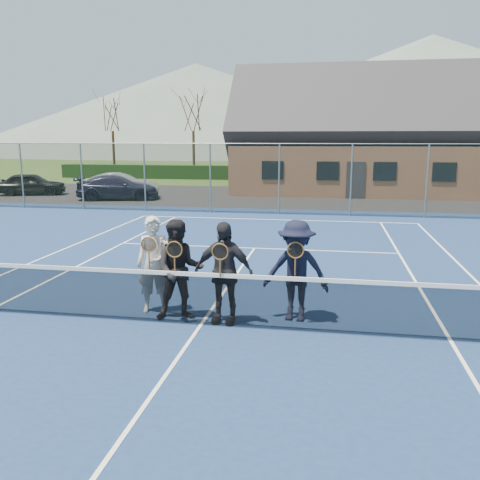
{
  "coord_description": "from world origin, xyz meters",
  "views": [
    {
      "loc": [
        2.12,
        -8.11,
        3.2
      ],
      "look_at": [
        0.43,
        1.5,
        1.25
      ],
      "focal_mm": 38.0,
      "sensor_mm": 36.0,
      "label": 1
    }
  ],
  "objects_px": {
    "car_b": "(120,185)",
    "player_b": "(180,270)",
    "player_d": "(296,271)",
    "clubhouse": "(363,125)",
    "player_c": "(223,272)",
    "tennis_net": "(201,297)",
    "player_a": "(154,264)",
    "car_c": "(118,188)",
    "car_a": "(31,184)"
  },
  "relations": [
    {
      "from": "player_b",
      "to": "player_d",
      "type": "xyz_separation_m",
      "value": [
        2.04,
        0.3,
        -0.0
      ]
    },
    {
      "from": "car_b",
      "to": "player_b",
      "type": "relative_size",
      "value": 2.28
    },
    {
      "from": "car_a",
      "to": "player_b",
      "type": "height_order",
      "value": "player_b"
    },
    {
      "from": "car_c",
      "to": "tennis_net",
      "type": "relative_size",
      "value": 0.37
    },
    {
      "from": "tennis_net",
      "to": "player_b",
      "type": "xyz_separation_m",
      "value": [
        -0.45,
        0.27,
        0.38
      ]
    },
    {
      "from": "tennis_net",
      "to": "clubhouse",
      "type": "relative_size",
      "value": 0.75
    },
    {
      "from": "car_a",
      "to": "clubhouse",
      "type": "relative_size",
      "value": 0.24
    },
    {
      "from": "car_a",
      "to": "player_a",
      "type": "relative_size",
      "value": 2.1
    },
    {
      "from": "car_c",
      "to": "clubhouse",
      "type": "bearing_deg",
      "value": -76.53
    },
    {
      "from": "tennis_net",
      "to": "player_c",
      "type": "relative_size",
      "value": 6.49
    },
    {
      "from": "car_b",
      "to": "player_b",
      "type": "height_order",
      "value": "player_b"
    },
    {
      "from": "player_b",
      "to": "player_d",
      "type": "bearing_deg",
      "value": 8.28
    },
    {
      "from": "car_c",
      "to": "player_c",
      "type": "distance_m",
      "value": 19.54
    },
    {
      "from": "car_c",
      "to": "player_c",
      "type": "bearing_deg",
      "value": -164.91
    },
    {
      "from": "tennis_net",
      "to": "clubhouse",
      "type": "distance_m",
      "value": 24.57
    },
    {
      "from": "player_b",
      "to": "player_d",
      "type": "relative_size",
      "value": 1.0
    },
    {
      "from": "car_c",
      "to": "car_a",
      "type": "bearing_deg",
      "value": 63.53
    },
    {
      "from": "player_c",
      "to": "player_d",
      "type": "height_order",
      "value": "same"
    },
    {
      "from": "player_d",
      "to": "player_c",
      "type": "bearing_deg",
      "value": -164.82
    },
    {
      "from": "tennis_net",
      "to": "clubhouse",
      "type": "bearing_deg",
      "value": 80.54
    },
    {
      "from": "clubhouse",
      "to": "tennis_net",
      "type": "bearing_deg",
      "value": -99.46
    },
    {
      "from": "car_c",
      "to": "player_c",
      "type": "xyz_separation_m",
      "value": [
        9.34,
        -17.16,
        0.3
      ]
    },
    {
      "from": "car_b",
      "to": "player_b",
      "type": "bearing_deg",
      "value": -164.91
    },
    {
      "from": "tennis_net",
      "to": "player_b",
      "type": "bearing_deg",
      "value": 148.53
    },
    {
      "from": "tennis_net",
      "to": "car_b",
      "type": "bearing_deg",
      "value": 116.85
    },
    {
      "from": "player_a",
      "to": "player_b",
      "type": "xyz_separation_m",
      "value": [
        0.57,
        -0.3,
        -0.0
      ]
    },
    {
      "from": "player_a",
      "to": "player_b",
      "type": "relative_size",
      "value": 1.0
    },
    {
      "from": "car_b",
      "to": "player_c",
      "type": "height_order",
      "value": "player_c"
    },
    {
      "from": "car_c",
      "to": "player_a",
      "type": "xyz_separation_m",
      "value": [
        7.97,
        -16.82,
        0.3
      ]
    },
    {
      "from": "player_a",
      "to": "player_c",
      "type": "height_order",
      "value": "same"
    },
    {
      "from": "tennis_net",
      "to": "player_a",
      "type": "height_order",
      "value": "player_a"
    },
    {
      "from": "player_a",
      "to": "player_b",
      "type": "distance_m",
      "value": 0.65
    },
    {
      "from": "clubhouse",
      "to": "player_c",
      "type": "height_order",
      "value": "clubhouse"
    },
    {
      "from": "tennis_net",
      "to": "player_b",
      "type": "relative_size",
      "value": 6.49
    },
    {
      "from": "clubhouse",
      "to": "player_d",
      "type": "distance_m",
      "value": 23.75
    },
    {
      "from": "tennis_net",
      "to": "player_d",
      "type": "relative_size",
      "value": 6.49
    },
    {
      "from": "player_d",
      "to": "clubhouse",
      "type": "bearing_deg",
      "value": 84.13
    },
    {
      "from": "player_c",
      "to": "car_a",
      "type": "bearing_deg",
      "value": 129.43
    },
    {
      "from": "car_a",
      "to": "car_b",
      "type": "distance_m",
      "value": 5.61
    },
    {
      "from": "tennis_net",
      "to": "player_b",
      "type": "distance_m",
      "value": 0.65
    },
    {
      "from": "player_c",
      "to": "tennis_net",
      "type": "bearing_deg",
      "value": -146.56
    },
    {
      "from": "player_b",
      "to": "player_c",
      "type": "height_order",
      "value": "same"
    },
    {
      "from": "car_a",
      "to": "player_b",
      "type": "bearing_deg",
      "value": -160.2
    },
    {
      "from": "car_b",
      "to": "car_c",
      "type": "distance_m",
      "value": 0.97
    },
    {
      "from": "car_a",
      "to": "player_c",
      "type": "height_order",
      "value": "player_c"
    },
    {
      "from": "clubhouse",
      "to": "player_a",
      "type": "relative_size",
      "value": 8.67
    },
    {
      "from": "car_b",
      "to": "tennis_net",
      "type": "bearing_deg",
      "value": -164.13
    },
    {
      "from": "car_b",
      "to": "player_b",
      "type": "distance_m",
      "value": 20.1
    },
    {
      "from": "player_a",
      "to": "player_b",
      "type": "height_order",
      "value": "same"
    },
    {
      "from": "car_a",
      "to": "player_c",
      "type": "xyz_separation_m",
      "value": [
        15.23,
        -18.52,
        0.28
      ]
    }
  ]
}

